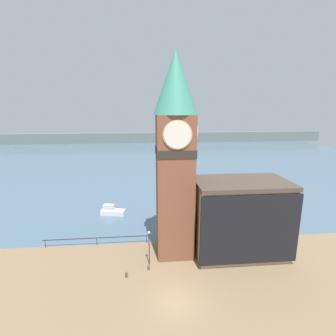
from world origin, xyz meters
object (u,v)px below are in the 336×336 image
pier_building (240,218)px  mooring_bollard_far (126,274)px  mooring_bollard_near (149,267)px  lamp_post (149,242)px  boat_near (112,211)px  clock_tower (175,153)px

pier_building → mooring_bollard_far: (-13.62, -3.71, -4.31)m
pier_building → mooring_bollard_near: pier_building is taller
lamp_post → mooring_bollard_far: bearing=-140.1°
mooring_bollard_far → lamp_post: 4.14m
boat_near → mooring_bollard_far: bearing=-65.9°
boat_near → mooring_bollard_far: (3.41, -17.23, -0.26)m
mooring_bollard_far → pier_building: bearing=15.2°
clock_tower → pier_building: size_ratio=2.11×
clock_tower → mooring_bollard_near: bearing=-134.4°
lamp_post → clock_tower: bearing=36.9°
clock_tower → lamp_post: clock_tower is taller
clock_tower → boat_near: (-9.11, 12.74, -11.98)m
clock_tower → lamp_post: 10.48m
clock_tower → mooring_bollard_far: (-5.69, -4.49, -12.24)m
boat_near → clock_tower: bearing=-41.5°
clock_tower → mooring_bollard_far: 14.23m
pier_building → boat_near: pier_building is taller
clock_tower → mooring_bollard_far: size_ratio=36.30×
pier_building → mooring_bollard_near: 12.32m
mooring_bollard_near → lamp_post: lamp_post is taller
lamp_post → mooring_bollard_near: bearing=-97.1°
lamp_post → boat_near: bearing=111.3°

